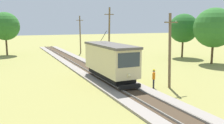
# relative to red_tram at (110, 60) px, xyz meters

# --- Properties ---
(red_tram) EXTENTS (2.60, 8.54, 4.79)m
(red_tram) POSITION_rel_red_tram_xyz_m (0.00, 0.00, 0.00)
(red_tram) COLOR beige
(red_tram) RESTS_ON rail_right
(utility_pole_near_tram) EXTENTS (1.40, 0.55, 6.74)m
(utility_pole_near_tram) POSITION_rel_red_tram_xyz_m (3.99, -4.31, 1.27)
(utility_pole_near_tram) COLOR brown
(utility_pole_near_tram) RESTS_ON ground
(utility_pole_mid) EXTENTS (1.40, 0.57, 8.11)m
(utility_pole_mid) POSITION_rel_red_tram_xyz_m (3.99, 9.16, 1.96)
(utility_pole_mid) COLOR brown
(utility_pole_mid) RESTS_ON ground
(utility_pole_far) EXTENTS (1.40, 0.41, 7.45)m
(utility_pole_far) POSITION_rel_red_tram_xyz_m (3.99, 23.46, 1.63)
(utility_pole_far) COLOR brown
(utility_pole_far) RESTS_ON ground
(track_worker) EXTENTS (0.42, 0.45, 1.78)m
(track_worker) POSITION_rel_red_tram_xyz_m (2.56, -3.99, -1.21)
(track_worker) COLOR black
(track_worker) RESTS_ON ground
(tree_left_near) EXTENTS (5.74, 5.74, 8.14)m
(tree_left_near) POSITION_rel_red_tram_xyz_m (18.02, 3.38, 3.08)
(tree_left_near) COLOR #4C3823
(tree_left_near) RESTS_ON ground
(tree_left_far) EXTENTS (5.19, 5.19, 8.03)m
(tree_left_far) POSITION_rel_red_tram_xyz_m (-9.52, 26.31, 3.23)
(tree_left_far) COLOR #4C3823
(tree_left_far) RESTS_ON ground
(tree_horizon) EXTENTS (4.97, 4.97, 7.59)m
(tree_horizon) POSITION_rel_red_tram_xyz_m (18.58, 10.32, 2.91)
(tree_horizon) COLOR #4C3823
(tree_horizon) RESTS_ON ground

